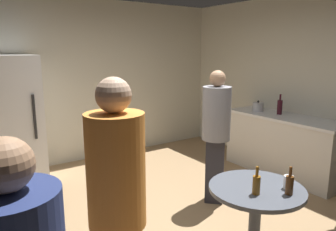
{
  "coord_description": "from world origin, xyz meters",
  "views": [
    {
      "loc": [
        -1.81,
        -2.57,
        1.86
      ],
      "look_at": [
        0.3,
        0.48,
        1.1
      ],
      "focal_mm": 34.08,
      "sensor_mm": 36.0,
      "label": 1
    }
  ],
  "objects_px": {
    "beer_bottle_brown": "(289,184)",
    "person_in_gray_shirt": "(216,127)",
    "beer_bottle_amber": "(256,184)",
    "person_in_orange_shirt": "(117,199)",
    "plastic_cup_white": "(288,182)",
    "refrigerator": "(14,121)",
    "wine_bottle_on_counter": "(280,107)",
    "foreground_table": "(256,199)",
    "kettle": "(258,107)"
  },
  "relations": [
    {
      "from": "beer_bottle_brown",
      "to": "person_in_gray_shirt",
      "type": "relative_size",
      "value": 0.14
    },
    {
      "from": "beer_bottle_amber",
      "to": "person_in_orange_shirt",
      "type": "height_order",
      "value": "person_in_orange_shirt"
    },
    {
      "from": "plastic_cup_white",
      "to": "person_in_orange_shirt",
      "type": "bearing_deg",
      "value": 175.23
    },
    {
      "from": "refrigerator",
      "to": "beer_bottle_brown",
      "type": "distance_m",
      "value": 3.68
    },
    {
      "from": "beer_bottle_amber",
      "to": "wine_bottle_on_counter",
      "type": "bearing_deg",
      "value": 32.82
    },
    {
      "from": "refrigerator",
      "to": "plastic_cup_white",
      "type": "height_order",
      "value": "refrigerator"
    },
    {
      "from": "foreground_table",
      "to": "beer_bottle_amber",
      "type": "xyz_separation_m",
      "value": [
        -0.11,
        -0.08,
        0.19
      ]
    },
    {
      "from": "kettle",
      "to": "plastic_cup_white",
      "type": "xyz_separation_m",
      "value": [
        -1.81,
        -1.84,
        -0.18
      ]
    },
    {
      "from": "beer_bottle_amber",
      "to": "person_in_gray_shirt",
      "type": "distance_m",
      "value": 1.36
    },
    {
      "from": "wine_bottle_on_counter",
      "to": "refrigerator",
      "type": "bearing_deg",
      "value": 152.19
    },
    {
      "from": "beer_bottle_brown",
      "to": "plastic_cup_white",
      "type": "xyz_separation_m",
      "value": [
        0.09,
        0.07,
        -0.03
      ]
    },
    {
      "from": "kettle",
      "to": "person_in_orange_shirt",
      "type": "height_order",
      "value": "person_in_orange_shirt"
    },
    {
      "from": "beer_bottle_amber",
      "to": "person_in_gray_shirt",
      "type": "xyz_separation_m",
      "value": [
        0.66,
        1.18,
        0.14
      ]
    },
    {
      "from": "wine_bottle_on_counter",
      "to": "plastic_cup_white",
      "type": "bearing_deg",
      "value": -141.64
    },
    {
      "from": "foreground_table",
      "to": "beer_bottle_brown",
      "type": "relative_size",
      "value": 3.48
    },
    {
      "from": "beer_bottle_amber",
      "to": "kettle",
      "type": "bearing_deg",
      "value": 39.77
    },
    {
      "from": "foreground_table",
      "to": "person_in_orange_shirt",
      "type": "distance_m",
      "value": 1.35
    },
    {
      "from": "foreground_table",
      "to": "person_in_gray_shirt",
      "type": "height_order",
      "value": "person_in_gray_shirt"
    },
    {
      "from": "wine_bottle_on_counter",
      "to": "beer_bottle_brown",
      "type": "distance_m",
      "value": 2.53
    },
    {
      "from": "beer_bottle_amber",
      "to": "person_in_gray_shirt",
      "type": "relative_size",
      "value": 0.14
    },
    {
      "from": "beer_bottle_brown",
      "to": "wine_bottle_on_counter",
      "type": "bearing_deg",
      "value": 38.35
    },
    {
      "from": "refrigerator",
      "to": "foreground_table",
      "type": "height_order",
      "value": "refrigerator"
    },
    {
      "from": "kettle",
      "to": "refrigerator",
      "type": "bearing_deg",
      "value": 156.47
    },
    {
      "from": "plastic_cup_white",
      "to": "foreground_table",
      "type": "bearing_deg",
      "value": 139.48
    },
    {
      "from": "plastic_cup_white",
      "to": "person_in_gray_shirt",
      "type": "distance_m",
      "value": 1.32
    },
    {
      "from": "person_in_orange_shirt",
      "to": "person_in_gray_shirt",
      "type": "relative_size",
      "value": 1.05
    },
    {
      "from": "person_in_orange_shirt",
      "to": "refrigerator",
      "type": "bearing_deg",
      "value": 121.26
    },
    {
      "from": "kettle",
      "to": "beer_bottle_amber",
      "type": "height_order",
      "value": "kettle"
    },
    {
      "from": "kettle",
      "to": "wine_bottle_on_counter",
      "type": "xyz_separation_m",
      "value": [
        0.07,
        -0.35,
        0.05
      ]
    },
    {
      "from": "refrigerator",
      "to": "plastic_cup_white",
      "type": "xyz_separation_m",
      "value": [
        1.54,
        -3.31,
        -0.11
      ]
    },
    {
      "from": "kettle",
      "to": "foreground_table",
      "type": "height_order",
      "value": "kettle"
    },
    {
      "from": "kettle",
      "to": "beer_bottle_brown",
      "type": "xyz_separation_m",
      "value": [
        -1.9,
        -1.91,
        -0.15
      ]
    },
    {
      "from": "beer_bottle_brown",
      "to": "person_in_gray_shirt",
      "type": "bearing_deg",
      "value": 71.42
    },
    {
      "from": "beer_bottle_amber",
      "to": "person_in_orange_shirt",
      "type": "relative_size",
      "value": 0.13
    },
    {
      "from": "beer_bottle_amber",
      "to": "plastic_cup_white",
      "type": "distance_m",
      "value": 0.32
    },
    {
      "from": "wine_bottle_on_counter",
      "to": "person_in_orange_shirt",
      "type": "bearing_deg",
      "value": -157.93
    },
    {
      "from": "kettle",
      "to": "beer_bottle_amber",
      "type": "xyz_separation_m",
      "value": [
        -2.12,
        -1.76,
        -0.15
      ]
    },
    {
      "from": "plastic_cup_white",
      "to": "person_in_orange_shirt",
      "type": "xyz_separation_m",
      "value": [
        -1.49,
        0.12,
        0.22
      ]
    },
    {
      "from": "person_in_gray_shirt",
      "to": "wine_bottle_on_counter",
      "type": "bearing_deg",
      "value": 145.07
    },
    {
      "from": "person_in_gray_shirt",
      "to": "plastic_cup_white",
      "type": "bearing_deg",
      "value": 30.5
    },
    {
      "from": "kettle",
      "to": "person_in_gray_shirt",
      "type": "bearing_deg",
      "value": -158.19
    },
    {
      "from": "person_in_gray_shirt",
      "to": "beer_bottle_brown",
      "type": "bearing_deg",
      "value": 27.79
    },
    {
      "from": "beer_bottle_brown",
      "to": "person_in_orange_shirt",
      "type": "height_order",
      "value": "person_in_orange_shirt"
    },
    {
      "from": "person_in_orange_shirt",
      "to": "beer_bottle_amber",
      "type": "bearing_deg",
      "value": 28.29
    },
    {
      "from": "person_in_gray_shirt",
      "to": "person_in_orange_shirt",
      "type": "bearing_deg",
      "value": -12.06
    },
    {
      "from": "beer_bottle_amber",
      "to": "person_in_orange_shirt",
      "type": "bearing_deg",
      "value": 177.92
    },
    {
      "from": "wine_bottle_on_counter",
      "to": "beer_bottle_brown",
      "type": "relative_size",
      "value": 1.35
    },
    {
      "from": "kettle",
      "to": "plastic_cup_white",
      "type": "bearing_deg",
      "value": -134.54
    },
    {
      "from": "wine_bottle_on_counter",
      "to": "person_in_gray_shirt",
      "type": "relative_size",
      "value": 0.19
    },
    {
      "from": "refrigerator",
      "to": "person_in_orange_shirt",
      "type": "height_order",
      "value": "refrigerator"
    }
  ]
}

